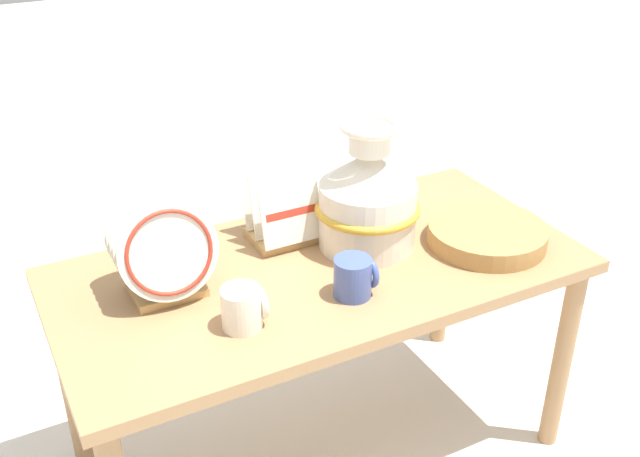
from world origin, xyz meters
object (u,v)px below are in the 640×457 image
object	(u,v)px
ceramic_vase	(368,196)
mug_cream_glaze	(244,308)
wicker_charger_stack	(487,234)
mug_cobalt_glaze	(355,277)
dish_rack_square_plates	(281,218)
dish_rack_round_plates	(163,251)

from	to	relation	value
ceramic_vase	mug_cream_glaze	distance (m)	0.49
ceramic_vase	wicker_charger_stack	world-z (taller)	ceramic_vase
mug_cream_glaze	mug_cobalt_glaze	bearing A→B (deg)	-1.01
dish_rack_square_plates	mug_cream_glaze	size ratio (longest dim) A/B	1.90
dish_rack_square_plates	mug_cobalt_glaze	size ratio (longest dim) A/B	1.90
ceramic_vase	mug_cobalt_glaze	bearing A→B (deg)	-127.56
ceramic_vase	dish_rack_round_plates	xyz separation A→B (m)	(-0.56, 0.02, -0.03)
dish_rack_square_plates	wicker_charger_stack	bearing A→B (deg)	-29.93
mug_cobalt_glaze	dish_rack_square_plates	bearing A→B (deg)	96.84
wicker_charger_stack	mug_cobalt_glaze	xyz separation A→B (m)	(-0.45, -0.05, 0.02)
wicker_charger_stack	mug_cream_glaze	bearing A→B (deg)	-176.38
dish_rack_square_plates	wicker_charger_stack	distance (m)	0.57
dish_rack_square_plates	mug_cobalt_glaze	distance (m)	0.34
dish_rack_round_plates	dish_rack_square_plates	distance (m)	0.39
dish_rack_round_plates	wicker_charger_stack	bearing A→B (deg)	-11.11
dish_rack_square_plates	mug_cobalt_glaze	world-z (taller)	dish_rack_square_plates
ceramic_vase	mug_cobalt_glaze	distance (m)	0.27
ceramic_vase	dish_rack_round_plates	size ratio (longest dim) A/B	1.36
mug_cobalt_glaze	mug_cream_glaze	distance (m)	0.29
dish_rack_round_plates	mug_cream_glaze	world-z (taller)	dish_rack_round_plates
wicker_charger_stack	mug_cream_glaze	xyz separation A→B (m)	(-0.74, -0.05, 0.02)
wicker_charger_stack	dish_rack_round_plates	bearing A→B (deg)	168.89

